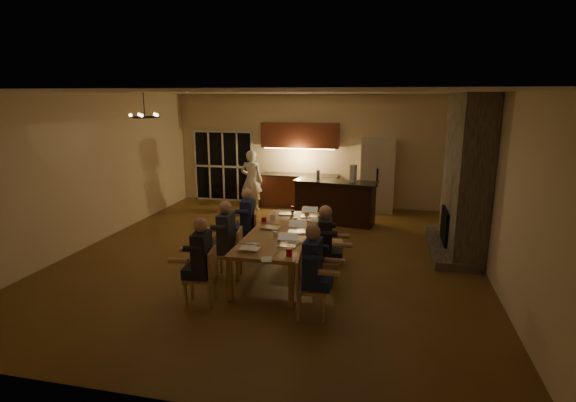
# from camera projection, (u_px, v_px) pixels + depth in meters

# --- Properties ---
(floor) EXTENTS (9.00, 9.00, 0.00)m
(floor) POSITION_uv_depth(u_px,v_px,m) (273.00, 256.00, 9.01)
(floor) COLOR brown
(floor) RESTS_ON ground
(back_wall) EXTENTS (8.00, 0.04, 3.20)m
(back_wall) POSITION_uv_depth(u_px,v_px,m) (312.00, 150.00, 12.94)
(back_wall) COLOR beige
(back_wall) RESTS_ON ground
(left_wall) EXTENTS (0.04, 9.00, 3.20)m
(left_wall) POSITION_uv_depth(u_px,v_px,m) (89.00, 170.00, 9.51)
(left_wall) COLOR beige
(left_wall) RESTS_ON ground
(right_wall) EXTENTS (0.04, 9.00, 3.20)m
(right_wall) POSITION_uv_depth(u_px,v_px,m) (496.00, 187.00, 7.78)
(right_wall) COLOR beige
(right_wall) RESTS_ON ground
(ceiling) EXTENTS (8.00, 9.00, 0.04)m
(ceiling) POSITION_uv_depth(u_px,v_px,m) (271.00, 91.00, 8.27)
(ceiling) COLOR white
(ceiling) RESTS_ON back_wall
(french_doors) EXTENTS (1.86, 0.08, 2.10)m
(french_doors) POSITION_uv_depth(u_px,v_px,m) (224.00, 166.00, 13.59)
(french_doors) COLOR black
(french_doors) RESTS_ON ground
(fireplace) EXTENTS (0.58, 2.50, 3.20)m
(fireplace) POSITION_uv_depth(u_px,v_px,m) (466.00, 174.00, 8.99)
(fireplace) COLOR #6D6256
(fireplace) RESTS_ON ground
(kitchenette) EXTENTS (2.24, 0.68, 2.40)m
(kitchenette) POSITION_uv_depth(u_px,v_px,m) (299.00, 165.00, 12.79)
(kitchenette) COLOR brown
(kitchenette) RESTS_ON ground
(refrigerator) EXTENTS (0.90, 0.68, 2.00)m
(refrigerator) POSITION_uv_depth(u_px,v_px,m) (378.00, 176.00, 12.31)
(refrigerator) COLOR beige
(refrigerator) RESTS_ON ground
(dining_table) EXTENTS (1.10, 2.97, 0.75)m
(dining_table) POSITION_uv_depth(u_px,v_px,m) (282.00, 251.00, 8.21)
(dining_table) COLOR #B77D49
(dining_table) RESTS_ON ground
(bar_island) EXTENTS (2.11, 0.97, 1.08)m
(bar_island) POSITION_uv_depth(u_px,v_px,m) (335.00, 202.00, 11.24)
(bar_island) COLOR black
(bar_island) RESTS_ON ground
(chair_left_near) EXTENTS (0.51, 0.51, 0.89)m
(chair_left_near) POSITION_uv_depth(u_px,v_px,m) (200.00, 277.00, 6.82)
(chair_left_near) COLOR tan
(chair_left_near) RESTS_ON ground
(chair_left_mid) EXTENTS (0.51, 0.51, 0.89)m
(chair_left_mid) POSITION_uv_depth(u_px,v_px,m) (229.00, 254.00, 7.84)
(chair_left_mid) COLOR tan
(chair_left_mid) RESTS_ON ground
(chair_left_far) EXTENTS (0.54, 0.54, 0.89)m
(chair_left_far) POSITION_uv_depth(u_px,v_px,m) (246.00, 234.00, 8.96)
(chair_left_far) COLOR tan
(chair_left_far) RESTS_ON ground
(chair_right_near) EXTENTS (0.50, 0.50, 0.89)m
(chair_right_near) POSITION_uv_depth(u_px,v_px,m) (312.00, 287.00, 6.47)
(chair_right_near) COLOR tan
(chair_right_near) RESTS_ON ground
(chair_right_mid) EXTENTS (0.46, 0.46, 0.89)m
(chair_right_mid) POSITION_uv_depth(u_px,v_px,m) (325.00, 260.00, 7.54)
(chair_right_mid) COLOR tan
(chair_right_mid) RESTS_ON ground
(chair_right_far) EXTENTS (0.55, 0.55, 0.89)m
(chair_right_far) POSITION_uv_depth(u_px,v_px,m) (331.00, 241.00, 8.53)
(chair_right_far) COLOR tan
(chair_right_far) RESTS_ON ground
(person_left_near) EXTENTS (0.66, 0.66, 1.38)m
(person_left_near) POSITION_uv_depth(u_px,v_px,m) (202.00, 262.00, 6.79)
(person_left_near) COLOR #202229
(person_left_near) RESTS_ON ground
(person_right_near) EXTENTS (0.62, 0.62, 1.38)m
(person_right_near) POSITION_uv_depth(u_px,v_px,m) (312.00, 271.00, 6.42)
(person_right_near) COLOR navy
(person_right_near) RESTS_ON ground
(person_left_mid) EXTENTS (0.62, 0.62, 1.38)m
(person_left_mid) POSITION_uv_depth(u_px,v_px,m) (226.00, 239.00, 7.84)
(person_left_mid) COLOR #363A40
(person_left_mid) RESTS_ON ground
(person_right_mid) EXTENTS (0.69, 0.69, 1.38)m
(person_right_mid) POSITION_uv_depth(u_px,v_px,m) (325.00, 245.00, 7.52)
(person_right_mid) COLOR #202229
(person_right_mid) RESTS_ON ground
(person_left_far) EXTENTS (0.67, 0.67, 1.38)m
(person_left_far) POSITION_uv_depth(u_px,v_px,m) (248.00, 223.00, 8.88)
(person_left_far) COLOR navy
(person_left_far) RESTS_ON ground
(standing_person) EXTENTS (0.61, 0.40, 1.68)m
(standing_person) POSITION_uv_depth(u_px,v_px,m) (251.00, 180.00, 12.51)
(standing_person) COLOR white
(standing_person) RESTS_ON ground
(chandelier) EXTENTS (0.53, 0.53, 0.03)m
(chandelier) POSITION_uv_depth(u_px,v_px,m) (145.00, 117.00, 8.32)
(chandelier) COLOR black
(chandelier) RESTS_ON ceiling
(laptop_a) EXTENTS (0.33, 0.29, 0.23)m
(laptop_a) POSITION_uv_depth(u_px,v_px,m) (249.00, 243.00, 7.12)
(laptop_a) COLOR silver
(laptop_a) RESTS_ON dining_table
(laptop_b) EXTENTS (0.32, 0.28, 0.23)m
(laptop_b) POSITION_uv_depth(u_px,v_px,m) (286.00, 239.00, 7.29)
(laptop_b) COLOR silver
(laptop_b) RESTS_ON dining_table
(laptop_c) EXTENTS (0.37, 0.33, 0.23)m
(laptop_c) POSITION_uv_depth(u_px,v_px,m) (271.00, 222.00, 8.27)
(laptop_c) COLOR silver
(laptop_c) RESTS_ON dining_table
(laptop_d) EXTENTS (0.36, 0.32, 0.23)m
(laptop_d) POSITION_uv_depth(u_px,v_px,m) (297.00, 226.00, 8.04)
(laptop_d) COLOR silver
(laptop_d) RESTS_ON dining_table
(laptop_e) EXTENTS (0.34, 0.30, 0.23)m
(laptop_e) POSITION_uv_depth(u_px,v_px,m) (287.00, 209.00, 9.24)
(laptop_e) COLOR silver
(laptop_e) RESTS_ON dining_table
(laptop_f) EXTENTS (0.34, 0.30, 0.23)m
(laptop_f) POSITION_uv_depth(u_px,v_px,m) (309.00, 211.00, 9.05)
(laptop_f) COLOR silver
(laptop_f) RESTS_ON dining_table
(mug_front) EXTENTS (0.08, 0.08, 0.10)m
(mug_front) POSITION_uv_depth(u_px,v_px,m) (275.00, 234.00, 7.76)
(mug_front) COLOR white
(mug_front) RESTS_ON dining_table
(mug_mid) EXTENTS (0.07, 0.07, 0.10)m
(mug_mid) POSITION_uv_depth(u_px,v_px,m) (296.00, 220.00, 8.64)
(mug_mid) COLOR white
(mug_mid) RESTS_ON dining_table
(mug_back) EXTENTS (0.09, 0.09, 0.10)m
(mug_back) POSITION_uv_depth(u_px,v_px,m) (272.00, 217.00, 8.88)
(mug_back) COLOR white
(mug_back) RESTS_ON dining_table
(redcup_near) EXTENTS (0.09, 0.09, 0.12)m
(redcup_near) POSITION_uv_depth(u_px,v_px,m) (289.00, 252.00, 6.83)
(redcup_near) COLOR #AF0B17
(redcup_near) RESTS_ON dining_table
(redcup_mid) EXTENTS (0.10, 0.10, 0.12)m
(redcup_mid) POSITION_uv_depth(u_px,v_px,m) (264.00, 220.00, 8.59)
(redcup_mid) COLOR #AF0B17
(redcup_mid) RESTS_ON dining_table
(redcup_far) EXTENTS (0.10, 0.10, 0.12)m
(redcup_far) POSITION_uv_depth(u_px,v_px,m) (306.00, 209.00, 9.44)
(redcup_far) COLOR #AF0B17
(redcup_far) RESTS_ON dining_table
(can_silver) EXTENTS (0.06, 0.06, 0.12)m
(can_silver) POSITION_uv_depth(u_px,v_px,m) (279.00, 239.00, 7.47)
(can_silver) COLOR #B2B2B7
(can_silver) RESTS_ON dining_table
(can_cola) EXTENTS (0.06, 0.06, 0.12)m
(can_cola) POSITION_uv_depth(u_px,v_px,m) (293.00, 209.00, 9.46)
(can_cola) COLOR #3F0F0C
(can_cola) RESTS_ON dining_table
(plate_near) EXTENTS (0.27, 0.27, 0.02)m
(plate_near) POSITION_uv_depth(u_px,v_px,m) (293.00, 242.00, 7.48)
(plate_near) COLOR white
(plate_near) RESTS_ON dining_table
(plate_left) EXTENTS (0.23, 0.23, 0.02)m
(plate_left) POSITION_uv_depth(u_px,v_px,m) (252.00, 245.00, 7.33)
(plate_left) COLOR white
(plate_left) RESTS_ON dining_table
(plate_far) EXTENTS (0.27, 0.27, 0.02)m
(plate_far) POSITION_uv_depth(u_px,v_px,m) (314.00, 220.00, 8.77)
(plate_far) COLOR white
(plate_far) RESTS_ON dining_table
(notepad) EXTENTS (0.21, 0.25, 0.01)m
(notepad) POSITION_uv_depth(u_px,v_px,m) (267.00, 260.00, 6.68)
(notepad) COLOR white
(notepad) RESTS_ON dining_table
(bar_bottle) EXTENTS (0.08, 0.08, 0.24)m
(bar_bottle) POSITION_uv_depth(u_px,v_px,m) (318.00, 175.00, 11.26)
(bar_bottle) COLOR #99999E
(bar_bottle) RESTS_ON bar_island
(bar_blender) EXTENTS (0.17, 0.17, 0.42)m
(bar_blender) POSITION_uv_depth(u_px,v_px,m) (353.00, 174.00, 10.90)
(bar_blender) COLOR silver
(bar_blender) RESTS_ON bar_island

